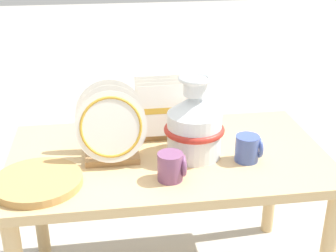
{
  "coord_description": "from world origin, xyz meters",
  "views": [
    {
      "loc": [
        -0.22,
        -1.51,
        1.4
      ],
      "look_at": [
        0.0,
        0.0,
        0.72
      ],
      "focal_mm": 50.0,
      "sensor_mm": 36.0,
      "label": 1
    }
  ],
  "objects_px": {
    "mug_cobalt_glaze": "(248,148)",
    "wicker_charger_stack": "(38,182)",
    "ceramic_vase": "(194,124)",
    "dish_rack_square_plates": "(161,114)",
    "mug_plum_glaze": "(172,166)",
    "dish_rack_round_plates": "(111,131)"
  },
  "relations": [
    {
      "from": "mug_plum_glaze",
      "to": "wicker_charger_stack",
      "type": "bearing_deg",
      "value": 176.71
    },
    {
      "from": "ceramic_vase",
      "to": "mug_plum_glaze",
      "type": "height_order",
      "value": "ceramic_vase"
    },
    {
      "from": "dish_rack_round_plates",
      "to": "wicker_charger_stack",
      "type": "height_order",
      "value": "dish_rack_round_plates"
    },
    {
      "from": "dish_rack_square_plates",
      "to": "wicker_charger_stack",
      "type": "distance_m",
      "value": 0.57
    },
    {
      "from": "ceramic_vase",
      "to": "dish_rack_square_plates",
      "type": "distance_m",
      "value": 0.23
    },
    {
      "from": "dish_rack_round_plates",
      "to": "mug_plum_glaze",
      "type": "distance_m",
      "value": 0.26
    },
    {
      "from": "wicker_charger_stack",
      "to": "mug_cobalt_glaze",
      "type": "height_order",
      "value": "mug_cobalt_glaze"
    },
    {
      "from": "wicker_charger_stack",
      "to": "dish_rack_square_plates",
      "type": "bearing_deg",
      "value": 37.34
    },
    {
      "from": "ceramic_vase",
      "to": "dish_rack_round_plates",
      "type": "height_order",
      "value": "ceramic_vase"
    },
    {
      "from": "wicker_charger_stack",
      "to": "mug_plum_glaze",
      "type": "relative_size",
      "value": 3.03
    },
    {
      "from": "ceramic_vase",
      "to": "mug_cobalt_glaze",
      "type": "height_order",
      "value": "ceramic_vase"
    },
    {
      "from": "dish_rack_square_plates",
      "to": "mug_cobalt_glaze",
      "type": "xyz_separation_m",
      "value": [
        0.27,
        -0.28,
        -0.03
      ]
    },
    {
      "from": "wicker_charger_stack",
      "to": "mug_cobalt_glaze",
      "type": "relative_size",
      "value": 3.03
    },
    {
      "from": "dish_rack_square_plates",
      "to": "mug_plum_glaze",
      "type": "distance_m",
      "value": 0.37
    },
    {
      "from": "dish_rack_round_plates",
      "to": "dish_rack_square_plates",
      "type": "relative_size",
      "value": 1.24
    },
    {
      "from": "wicker_charger_stack",
      "to": "mug_plum_glaze",
      "type": "distance_m",
      "value": 0.44
    },
    {
      "from": "dish_rack_square_plates",
      "to": "wicker_charger_stack",
      "type": "height_order",
      "value": "dish_rack_square_plates"
    },
    {
      "from": "ceramic_vase",
      "to": "dish_rack_square_plates",
      "type": "xyz_separation_m",
      "value": [
        -0.09,
        0.21,
        -0.04
      ]
    },
    {
      "from": "mug_plum_glaze",
      "to": "ceramic_vase",
      "type": "bearing_deg",
      "value": 56.27
    },
    {
      "from": "ceramic_vase",
      "to": "mug_cobalt_glaze",
      "type": "distance_m",
      "value": 0.21
    },
    {
      "from": "mug_cobalt_glaze",
      "to": "wicker_charger_stack",
      "type": "bearing_deg",
      "value": -174.82
    },
    {
      "from": "dish_rack_square_plates",
      "to": "mug_plum_glaze",
      "type": "xyz_separation_m",
      "value": [
        -0.01,
        -0.37,
        -0.03
      ]
    }
  ]
}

